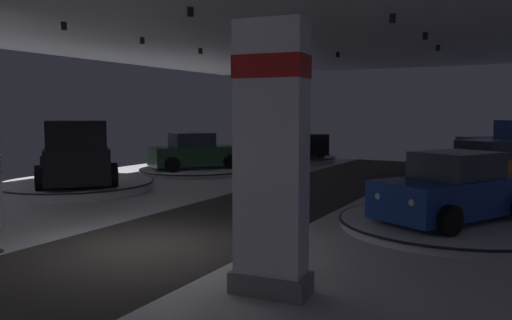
{
  "coord_description": "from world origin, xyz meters",
  "views": [
    {
      "loc": [
        7.24,
        -8.14,
        2.92
      ],
      "look_at": [
        -0.45,
        5.79,
        1.4
      ],
      "focal_mm": 35.22,
      "sensor_mm": 36.0,
      "label": 1
    }
  ],
  "objects_px": {
    "display_platform_deep_right": "(500,168)",
    "pickup_truck_deep_right": "(505,148)",
    "visitor_walking_near": "(284,171)",
    "pickup_truck_mid_left": "(76,157)",
    "brand_sign_pylon": "(271,156)",
    "pickup_truck_deep_left": "(281,140)",
    "display_platform_far_left": "(195,170)",
    "display_car_far_left": "(194,152)",
    "display_platform_deep_left": "(284,158)",
    "display_platform_mid_right": "(450,224)",
    "display_car_far_right": "(492,166)",
    "display_platform_far_right": "(491,190)",
    "display_platform_mid_left": "(77,185)",
    "display_car_mid_right": "(453,190)"
  },
  "relations": [
    {
      "from": "visitor_walking_near",
      "to": "pickup_truck_mid_left",
      "type": "bearing_deg",
      "value": -159.19
    },
    {
      "from": "pickup_truck_deep_left",
      "to": "display_platform_mid_left",
      "type": "height_order",
      "value": "pickup_truck_deep_left"
    },
    {
      "from": "display_platform_mid_right",
      "to": "pickup_truck_mid_left",
      "type": "xyz_separation_m",
      "value": [
        -12.93,
        -0.37,
        1.14
      ]
    },
    {
      "from": "pickup_truck_deep_left",
      "to": "display_car_far_right",
      "type": "relative_size",
      "value": 1.27
    },
    {
      "from": "display_platform_far_left",
      "to": "visitor_walking_near",
      "type": "height_order",
      "value": "visitor_walking_near"
    },
    {
      "from": "brand_sign_pylon",
      "to": "display_platform_mid_right",
      "type": "xyz_separation_m",
      "value": [
        1.89,
        6.19,
        -2.11
      ]
    },
    {
      "from": "pickup_truck_deep_left",
      "to": "display_platform_deep_right",
      "type": "height_order",
      "value": "pickup_truck_deep_left"
    },
    {
      "from": "display_platform_deep_right",
      "to": "display_platform_far_right",
      "type": "height_order",
      "value": "display_platform_deep_right"
    },
    {
      "from": "display_platform_deep_right",
      "to": "pickup_truck_deep_left",
      "type": "bearing_deg",
      "value": -176.35
    },
    {
      "from": "visitor_walking_near",
      "to": "display_platform_far_right",
      "type": "bearing_deg",
      "value": 33.61
    },
    {
      "from": "display_platform_mid_left",
      "to": "display_platform_deep_left",
      "type": "bearing_deg",
      "value": 81.38
    },
    {
      "from": "brand_sign_pylon",
      "to": "pickup_truck_deep_left",
      "type": "height_order",
      "value": "brand_sign_pylon"
    },
    {
      "from": "display_platform_far_left",
      "to": "display_car_far_right",
      "type": "bearing_deg",
      "value": 0.36
    },
    {
      "from": "display_platform_deep_left",
      "to": "brand_sign_pylon",
      "type": "bearing_deg",
      "value": -64.87
    },
    {
      "from": "display_car_far_left",
      "to": "pickup_truck_deep_left",
      "type": "bearing_deg",
      "value": 81.35
    },
    {
      "from": "brand_sign_pylon",
      "to": "display_platform_mid_right",
      "type": "relative_size",
      "value": 0.78
    },
    {
      "from": "pickup_truck_deep_left",
      "to": "display_car_far_right",
      "type": "distance_m",
      "value": 13.84
    },
    {
      "from": "display_car_far_left",
      "to": "display_car_mid_right",
      "type": "xyz_separation_m",
      "value": [
        12.51,
        -6.35,
        -0.0
      ]
    },
    {
      "from": "display_car_far_left",
      "to": "display_car_far_right",
      "type": "distance_m",
      "value": 12.97
    },
    {
      "from": "visitor_walking_near",
      "to": "display_platform_mid_left",
      "type": "bearing_deg",
      "value": -161.25
    },
    {
      "from": "brand_sign_pylon",
      "to": "visitor_walking_near",
      "type": "xyz_separation_m",
      "value": [
        -3.87,
        8.54,
        -1.33
      ]
    },
    {
      "from": "display_platform_deep_left",
      "to": "pickup_truck_deep_right",
      "type": "bearing_deg",
      "value": 3.02
    },
    {
      "from": "pickup_truck_deep_right",
      "to": "display_platform_far_right",
      "type": "relative_size",
      "value": 1.06
    },
    {
      "from": "display_car_far_left",
      "to": "display_platform_deep_left",
      "type": "height_order",
      "value": "display_car_far_left"
    },
    {
      "from": "display_car_far_left",
      "to": "display_platform_mid_right",
      "type": "height_order",
      "value": "display_car_far_left"
    },
    {
      "from": "display_car_far_left",
      "to": "display_platform_far_right",
      "type": "bearing_deg",
      "value": 0.59
    },
    {
      "from": "display_platform_deep_right",
      "to": "display_platform_far_left",
      "type": "bearing_deg",
      "value": -148.3
    },
    {
      "from": "display_platform_deep_right",
      "to": "display_car_mid_right",
      "type": "relative_size",
      "value": 1.31
    },
    {
      "from": "display_platform_far_left",
      "to": "display_platform_mid_right",
      "type": "distance_m",
      "value": 14.02
    },
    {
      "from": "display_platform_deep_left",
      "to": "pickup_truck_deep_left",
      "type": "bearing_deg",
      "value": 156.06
    },
    {
      "from": "display_car_far_left",
      "to": "pickup_truck_deep_right",
      "type": "bearing_deg",
      "value": 30.53
    },
    {
      "from": "display_platform_deep_right",
      "to": "pickup_truck_deep_right",
      "type": "bearing_deg",
      "value": -56.14
    },
    {
      "from": "brand_sign_pylon",
      "to": "pickup_truck_deep_right",
      "type": "xyz_separation_m",
      "value": [
        2.45,
        20.26,
        -1.06
      ]
    },
    {
      "from": "display_platform_deep_right",
      "to": "pickup_truck_mid_left",
      "type": "height_order",
      "value": "pickup_truck_mid_left"
    },
    {
      "from": "display_platform_mid_left",
      "to": "pickup_truck_deep_right",
      "type": "bearing_deg",
      "value": 46.04
    },
    {
      "from": "display_platform_far_left",
      "to": "display_car_far_left",
      "type": "relative_size",
      "value": 1.18
    },
    {
      "from": "display_platform_mid_right",
      "to": "pickup_truck_deep_left",
      "type": "bearing_deg",
      "value": 130.01
    },
    {
      "from": "display_platform_deep_left",
      "to": "visitor_walking_near",
      "type": "height_order",
      "value": "visitor_walking_near"
    },
    {
      "from": "display_platform_far_left",
      "to": "display_platform_mid_left",
      "type": "distance_m",
      "value": 6.6
    },
    {
      "from": "pickup_truck_deep_left",
      "to": "pickup_truck_deep_right",
      "type": "height_order",
      "value": "pickup_truck_deep_left"
    },
    {
      "from": "pickup_truck_deep_left",
      "to": "display_car_far_left",
      "type": "bearing_deg",
      "value": -98.65
    },
    {
      "from": "display_platform_mid_left",
      "to": "visitor_walking_near",
      "type": "relative_size",
      "value": 3.57
    },
    {
      "from": "display_platform_deep_right",
      "to": "display_platform_mid_right",
      "type": "distance_m",
      "value": 14.34
    },
    {
      "from": "display_platform_mid_right",
      "to": "display_car_mid_right",
      "type": "bearing_deg",
      "value": 62.01
    },
    {
      "from": "display_car_mid_right",
      "to": "display_platform_mid_left",
      "type": "relative_size",
      "value": 0.8
    },
    {
      "from": "brand_sign_pylon",
      "to": "pickup_truck_mid_left",
      "type": "bearing_deg",
      "value": 152.21
    },
    {
      "from": "pickup_truck_deep_right",
      "to": "visitor_walking_near",
      "type": "xyz_separation_m",
      "value": [
        -6.32,
        -11.72,
        -0.27
      ]
    },
    {
      "from": "display_platform_far_left",
      "to": "display_car_far_left",
      "type": "bearing_deg",
      "value": -124.62
    },
    {
      "from": "display_platform_far_left",
      "to": "display_car_far_right",
      "type": "relative_size",
      "value": 1.18
    },
    {
      "from": "display_platform_far_left",
      "to": "display_platform_far_right",
      "type": "height_order",
      "value": "display_platform_far_left"
    }
  ]
}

